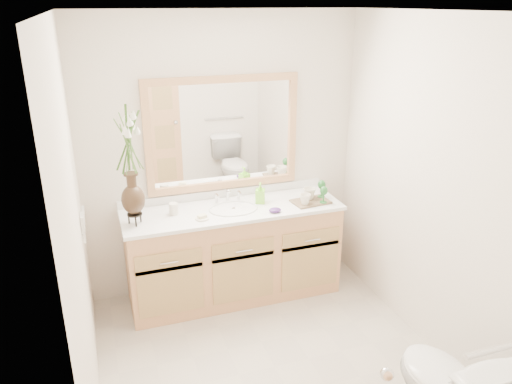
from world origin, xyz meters
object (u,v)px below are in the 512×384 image
object	(u,v)px
flower_vase	(129,151)
tumbler	(174,209)
tray	(311,202)
soap_bottle	(260,194)

from	to	relation	value
flower_vase	tumbler	xyz separation A→B (m)	(0.32, 0.09, -0.54)
tray	soap_bottle	bearing A→B (deg)	155.34
tray	tumbler	bearing A→B (deg)	167.25
flower_vase	tray	bearing A→B (deg)	-1.28
flower_vase	soap_bottle	xyz separation A→B (m)	(1.06, 0.10, -0.51)
tumbler	soap_bottle	world-z (taller)	soap_bottle
flower_vase	tray	xyz separation A→B (m)	(1.48, -0.03, -0.58)
soap_bottle	flower_vase	bearing A→B (deg)	-151.91
soap_bottle	tumbler	bearing A→B (deg)	-156.71
flower_vase	tumbler	world-z (taller)	flower_vase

